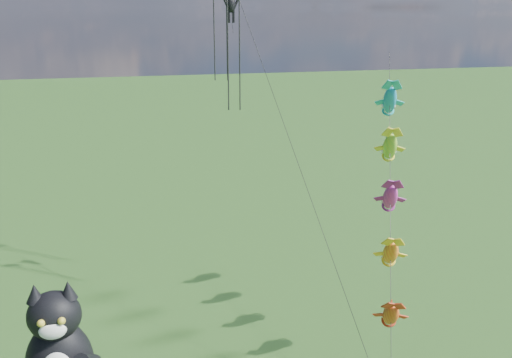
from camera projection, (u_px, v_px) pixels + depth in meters
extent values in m
ellipsoid|color=black|center=(54.00, 316.00, 16.94)|extent=(1.94, 1.84, 1.52)
cone|color=black|center=(35.00, 293.00, 16.60)|extent=(0.65, 0.65, 0.56)
cone|color=black|center=(68.00, 290.00, 16.81)|extent=(0.65, 0.65, 0.56)
ellipsoid|color=white|center=(53.00, 330.00, 16.41)|extent=(0.87, 0.60, 0.54)
sphere|color=gold|center=(41.00, 323.00, 16.20)|extent=(0.22, 0.22, 0.22)
sphere|color=gold|center=(62.00, 321.00, 16.32)|extent=(0.22, 0.22, 0.22)
cylinder|color=black|center=(390.00, 220.00, 29.75)|extent=(5.90, 14.72, 16.09)
ellipsoid|color=orange|center=(391.00, 314.00, 27.48)|extent=(1.53, 2.31, 2.19)
ellipsoid|color=red|center=(391.00, 253.00, 28.92)|extent=(1.53, 2.31, 2.19)
ellipsoid|color=#D8339A|center=(390.00, 197.00, 30.37)|extent=(1.53, 2.31, 2.19)
ellipsoid|color=green|center=(390.00, 146.00, 31.81)|extent=(1.53, 2.31, 2.19)
ellipsoid|color=blue|center=(390.00, 100.00, 33.26)|extent=(1.53, 2.31, 2.19)
cylinder|color=black|center=(297.00, 159.00, 29.59)|extent=(4.97, 16.37, 22.29)
cylinder|color=black|center=(228.00, 45.00, 32.09)|extent=(0.08, 0.08, 7.74)
cylinder|color=black|center=(239.00, 45.00, 32.23)|extent=(0.08, 0.08, 7.74)
cylinder|color=black|center=(214.00, 14.00, 34.49)|extent=(0.08, 0.08, 8.47)
cylinder|color=black|center=(227.00, 14.00, 34.66)|extent=(0.08, 0.08, 8.47)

